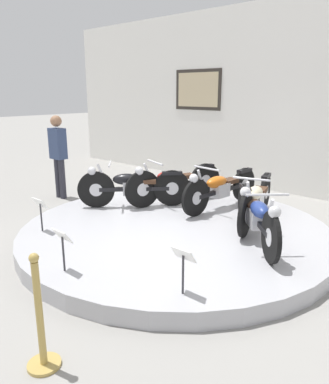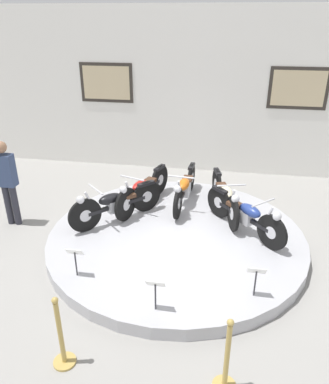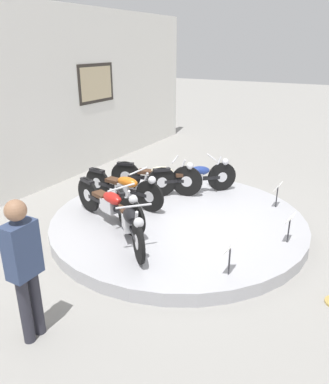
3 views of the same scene
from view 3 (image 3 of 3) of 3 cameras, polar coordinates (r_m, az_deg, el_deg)
ground_plane at (r=7.13m, az=2.07°, el=-5.33°), size 60.00×60.00×0.00m
display_platform at (r=7.08m, az=2.08°, el=-4.54°), size 4.70×4.70×0.22m
back_wall at (r=8.85m, az=-20.87°, el=12.67°), size 14.00×0.22×4.12m
motorcycle_black at (r=6.03m, az=-5.38°, el=-4.22°), size 1.43×1.48×0.80m
motorcycle_red at (r=6.68m, az=-8.37°, el=-1.64°), size 0.74×1.93×0.81m
motorcycle_orange at (r=7.46m, az=-6.19°, el=0.85°), size 0.54×1.97×0.79m
motorcycle_cream at (r=7.98m, az=-1.07°, el=2.47°), size 0.67×1.95×0.81m
motorcycle_blue at (r=8.01m, az=4.57°, el=2.40°), size 1.40×1.48×0.79m
info_placard_front_left at (r=5.25m, az=9.95°, el=-8.92°), size 0.26×0.11×0.51m
info_placard_front_centre at (r=6.31m, az=18.55°, el=-4.34°), size 0.26×0.11×0.51m
info_placard_front_right at (r=7.62m, az=16.85°, el=0.34°), size 0.26×0.11×0.51m
visitor_standing at (r=4.42m, az=-20.62°, el=-10.19°), size 0.36×0.23×1.75m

